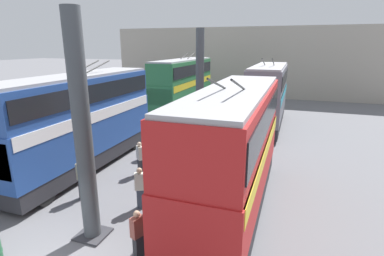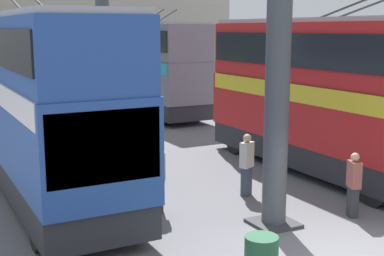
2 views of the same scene
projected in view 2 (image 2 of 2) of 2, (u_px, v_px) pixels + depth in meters
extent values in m
cube|color=#A8A093|center=(20.00, 33.00, 39.48)|extent=(0.50, 36.00, 8.74)
cylinder|color=#42474C|center=(278.00, 66.00, 12.20)|extent=(0.58, 0.58, 7.63)
cube|color=#333338|center=(273.00, 223.00, 12.89)|extent=(1.04, 1.04, 0.08)
cylinder|color=#42474C|center=(103.00, 49.00, 22.97)|extent=(0.58, 0.58, 7.63)
cube|color=#333338|center=(106.00, 135.00, 23.67)|extent=(1.04, 1.04, 0.08)
cylinder|color=black|center=(281.00, 136.00, 21.09)|extent=(0.99, 0.30, 0.99)
cylinder|color=black|center=(236.00, 141.00, 20.12)|extent=(0.99, 0.30, 0.99)
cylinder|color=black|center=(375.00, 188.00, 14.18)|extent=(0.99, 0.30, 0.99)
cube|color=#28282D|center=(321.00, 153.00, 17.52)|extent=(9.64, 2.45, 0.77)
cube|color=red|center=(323.00, 112.00, 17.27)|extent=(9.84, 2.50, 1.93)
cube|color=yellow|center=(324.00, 91.00, 17.14)|extent=(9.55, 2.54, 0.55)
cube|color=red|center=(326.00, 53.00, 16.92)|extent=(9.74, 2.43, 1.88)
cube|color=black|center=(326.00, 50.00, 16.90)|extent=(9.45, 2.51, 1.03)
cube|color=#9E9EA3|center=(327.00, 20.00, 16.73)|extent=(9.64, 2.25, 0.14)
cube|color=black|center=(241.00, 91.00, 21.46)|extent=(0.12, 2.30, 1.24)
cylinder|color=#282828|center=(366.00, 7.00, 15.76)|extent=(2.35, 0.07, 0.65)
cylinder|color=#282828|center=(348.00, 7.00, 15.44)|extent=(2.35, 0.07, 0.65)
cylinder|color=black|center=(146.00, 97.00, 32.92)|extent=(1.04, 0.30, 1.04)
cylinder|color=black|center=(114.00, 99.00, 31.95)|extent=(1.04, 0.30, 1.04)
cylinder|color=black|center=(196.00, 111.00, 27.25)|extent=(1.04, 0.30, 1.04)
cylinder|color=black|center=(159.00, 114.00, 26.29)|extent=(1.04, 0.30, 1.04)
cube|color=#28282D|center=(153.00, 102.00, 29.49)|extent=(9.32, 2.45, 0.78)
cube|color=slate|center=(152.00, 77.00, 29.23)|extent=(9.51, 2.50, 2.00)
cube|color=teal|center=(152.00, 63.00, 29.10)|extent=(9.23, 2.54, 0.55)
cube|color=slate|center=(152.00, 42.00, 28.88)|extent=(9.42, 2.43, 1.80)
cube|color=black|center=(152.00, 40.00, 28.87)|extent=(9.13, 2.51, 0.99)
cube|color=#9E9EA3|center=(151.00, 23.00, 28.71)|extent=(9.32, 2.25, 0.14)
cube|color=black|center=(122.00, 68.00, 33.28)|extent=(0.12, 2.30, 1.28)
cylinder|color=#282828|center=(167.00, 16.00, 27.77)|extent=(2.35, 0.07, 0.65)
cylinder|color=#282828|center=(154.00, 16.00, 27.45)|extent=(2.35, 0.07, 0.65)
cylinder|color=black|center=(132.00, 212.00, 12.30)|extent=(1.01, 0.30, 1.01)
cylinder|color=black|center=(39.00, 228.00, 11.34)|extent=(1.01, 0.30, 1.01)
cylinder|color=black|center=(53.00, 148.00, 18.86)|extent=(1.01, 0.30, 1.01)
cube|color=#28282D|center=(47.00, 172.00, 15.15)|extent=(10.33, 2.45, 0.78)
cube|color=#234793|center=(44.00, 119.00, 14.88)|extent=(10.54, 2.50, 2.26)
cube|color=white|center=(42.00, 88.00, 14.72)|extent=(10.23, 2.54, 0.55)
cube|color=#234793|center=(40.00, 49.00, 14.52)|extent=(10.44, 2.43, 1.61)
cube|color=black|center=(40.00, 46.00, 14.50)|extent=(10.12, 2.51, 0.89)
cube|color=#9E9EA3|center=(39.00, 16.00, 14.36)|extent=(10.33, 2.25, 0.14)
cube|color=black|center=(104.00, 147.00, 10.30)|extent=(0.12, 2.30, 1.45)
cylinder|color=#282828|center=(40.00, 4.00, 15.60)|extent=(2.35, 0.07, 0.65)
cylinder|color=#282828|center=(16.00, 4.00, 15.28)|extent=(2.35, 0.07, 0.65)
cylinder|color=black|center=(15.00, 117.00, 25.31)|extent=(1.03, 0.30, 1.03)
cube|color=#2D2D33|center=(157.00, 197.00, 13.69)|extent=(0.32, 0.36, 0.85)
cube|color=tan|center=(157.00, 167.00, 13.54)|extent=(0.42, 0.48, 0.74)
sphere|color=beige|center=(157.00, 148.00, 13.45)|extent=(0.24, 0.24, 0.24)
cube|color=#384251|center=(246.00, 181.00, 15.09)|extent=(0.31, 0.36, 0.83)
cube|color=beige|center=(247.00, 155.00, 14.95)|extent=(0.40, 0.48, 0.72)
sphere|color=tan|center=(247.00, 138.00, 14.87)|extent=(0.23, 0.23, 0.23)
cube|color=#2D2D33|center=(150.00, 165.00, 16.95)|extent=(0.35, 0.36, 0.81)
cube|color=beige|center=(150.00, 141.00, 16.81)|extent=(0.46, 0.47, 0.71)
sphere|color=beige|center=(150.00, 127.00, 16.73)|extent=(0.23, 0.23, 0.23)
cube|color=#2D2D33|center=(353.00, 202.00, 13.39)|extent=(0.35, 0.30, 0.77)
cube|color=#934C42|center=(354.00, 174.00, 13.26)|extent=(0.48, 0.38, 0.67)
sphere|color=tan|center=(355.00, 157.00, 13.17)|extent=(0.22, 0.22, 0.22)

